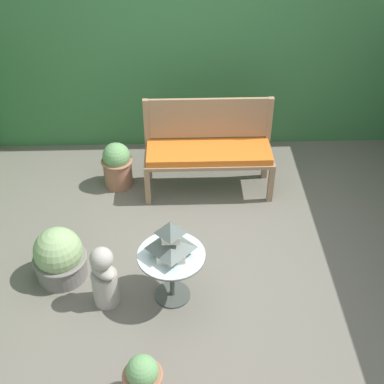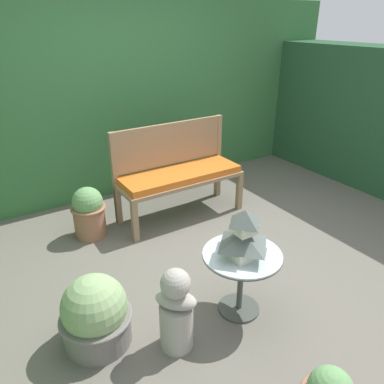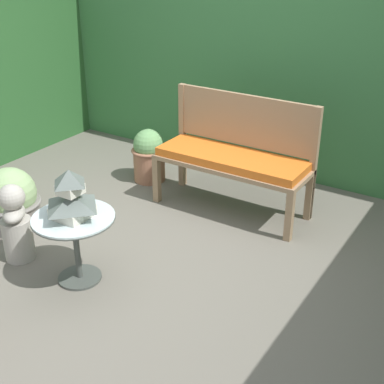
# 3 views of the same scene
# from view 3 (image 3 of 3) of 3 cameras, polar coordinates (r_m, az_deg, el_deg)

# --- Properties ---
(ground) EXTENTS (30.00, 30.00, 0.00)m
(ground) POSITION_cam_3_polar(r_m,az_deg,el_deg) (4.40, -3.38, -6.13)
(ground) COLOR #666056
(foliage_hedge_back) EXTENTS (6.40, 0.76, 2.32)m
(foliage_hedge_back) POSITION_cam_3_polar(r_m,az_deg,el_deg) (5.84, 9.84, 14.04)
(foliage_hedge_back) COLOR #38703D
(foliage_hedge_back) RESTS_ON ground
(garden_bench) EXTENTS (1.41, 0.50, 0.55)m
(garden_bench) POSITION_cam_3_polar(r_m,az_deg,el_deg) (4.81, 4.23, 3.13)
(garden_bench) COLOR #937556
(garden_bench) RESTS_ON ground
(bench_backrest) EXTENTS (1.41, 0.06, 1.04)m
(bench_backrest) POSITION_cam_3_polar(r_m,az_deg,el_deg) (4.90, 5.64, 6.93)
(bench_backrest) COLOR #937556
(bench_backrest) RESTS_ON ground
(patio_table) EXTENTS (0.59, 0.59, 0.53)m
(patio_table) POSITION_cam_3_polar(r_m,az_deg,el_deg) (3.92, -12.39, -4.06)
(patio_table) COLOR #424742
(patio_table) RESTS_ON ground
(pagoda_birdhouse) EXTENTS (0.33, 0.33, 0.36)m
(pagoda_birdhouse) POSITION_cam_3_polar(r_m,az_deg,el_deg) (3.80, -12.78, -0.54)
(pagoda_birdhouse) COLOR silver
(pagoda_birdhouse) RESTS_ON patio_table
(garden_bust) EXTENTS (0.31, 0.32, 0.64)m
(garden_bust) POSITION_cam_3_polar(r_m,az_deg,el_deg) (4.35, -18.27, -3.29)
(garden_bust) COLOR #A39E93
(garden_bust) RESTS_ON ground
(potted_plant_table_near) EXTENTS (0.36, 0.36, 0.55)m
(potted_plant_table_near) POSITION_cam_3_polar(r_m,az_deg,el_deg) (5.51, -4.62, 3.95)
(potted_plant_table_near) COLOR #9E664C
(potted_plant_table_near) RESTS_ON ground
(potted_plant_patio_mid) EXTENTS (0.51, 0.51, 0.54)m
(potted_plant_patio_mid) POSITION_cam_3_polar(r_m,az_deg,el_deg) (4.88, -18.74, -0.89)
(potted_plant_patio_mid) COLOR slate
(potted_plant_patio_mid) RESTS_ON ground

